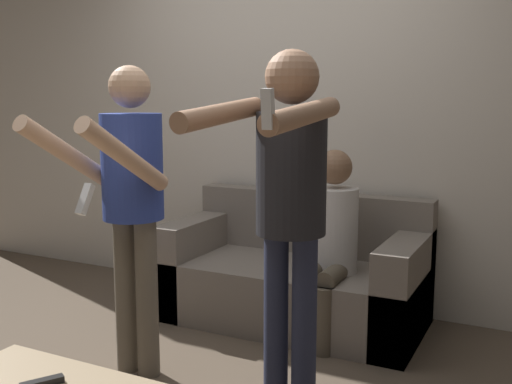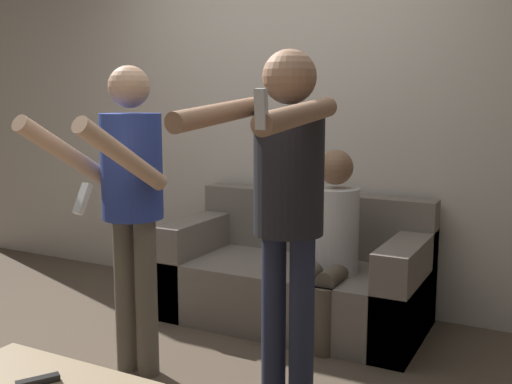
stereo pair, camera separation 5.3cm
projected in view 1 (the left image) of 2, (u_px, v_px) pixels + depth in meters
The scene contains 6 objects.
wall_back at pixel (289, 105), 4.10m from camera, with size 6.40×0.06×2.70m.
couch at pixel (295, 278), 3.79m from camera, with size 1.60×0.79×0.78m.
person_standing_left at pixel (130, 190), 2.92m from camera, with size 0.42×0.71×1.55m.
person_standing_right at pixel (289, 192), 2.53m from camera, with size 0.42×0.76×1.60m.
person_seated at pixel (330, 239), 3.47m from camera, with size 0.29×0.52×1.10m.
remote_far at pixel (42, 383), 2.13m from camera, with size 0.11×0.15×0.02m.
Camera 1 is at (1.66, -2.23, 1.39)m, focal length 42.00 mm.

